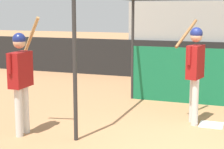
{
  "coord_description": "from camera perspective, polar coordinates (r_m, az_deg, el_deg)",
  "views": [
    {
      "loc": [
        0.81,
        -5.85,
        2.19
      ],
      "look_at": [
        -1.52,
        0.5,
        1.03
      ],
      "focal_mm": 60.0,
      "sensor_mm": 36.0,
      "label": 1
    }
  ],
  "objects": [
    {
      "name": "ground_plane",
      "position": [
        6.3,
        11.68,
        -10.85
      ],
      "size": [
        60.0,
        60.0,
        0.0
      ],
      "primitive_type": "plane",
      "color": "#A8754C"
    },
    {
      "name": "outfield_wall",
      "position": [
        12.02,
        16.08,
        1.81
      ],
      "size": [
        24.0,
        0.12,
        1.24
      ],
      "color": "black",
      "rests_on": "ground"
    },
    {
      "name": "bleacher_section",
      "position": [
        13.21,
        16.61,
        5.24
      ],
      "size": [
        5.95,
        2.4,
        2.52
      ],
      "color": "#9E9E99",
      "rests_on": "ground"
    },
    {
      "name": "batting_cage",
      "position": [
        8.41,
        13.6,
        2.0
      ],
      "size": [
        3.59,
        3.36,
        2.49
      ],
      "color": "#282828",
      "rests_on": "ground"
    },
    {
      "name": "home_plate",
      "position": [
        7.56,
        14.89,
        -7.42
      ],
      "size": [
        0.44,
        0.44,
        0.02
      ],
      "color": "white",
      "rests_on": "ground"
    },
    {
      "name": "player_batter",
      "position": [
        7.36,
        12.52,
        1.38
      ],
      "size": [
        0.57,
        0.94,
        2.02
      ],
      "rotation": [
        0.0,
        0.0,
        1.36
      ],
      "color": "silver",
      "rests_on": "ground"
    },
    {
      "name": "player_waiting",
      "position": [
        6.72,
        -13.73,
        0.18
      ],
      "size": [
        0.52,
        0.8,
        2.09
      ],
      "rotation": [
        0.0,
        0.0,
        1.59
      ],
      "color": "silver",
      "rests_on": "ground"
    }
  ]
}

